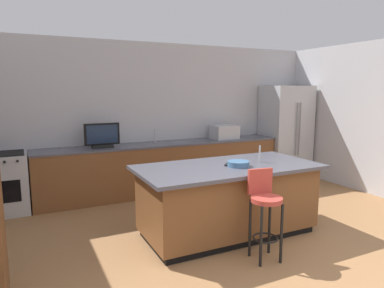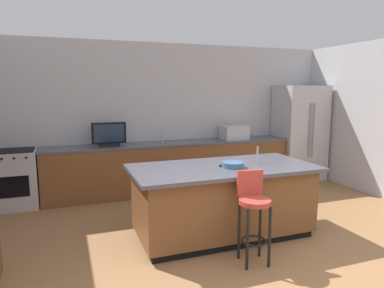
% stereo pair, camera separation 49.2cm
% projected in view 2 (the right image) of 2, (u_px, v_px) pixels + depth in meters
% --- Properties ---
extents(wall_back, '(6.81, 0.12, 2.69)m').
position_uv_depth(wall_back, '(171.00, 116.00, 6.58)').
color(wall_back, '#BCBCC1').
rests_on(wall_back, ground_plane).
extents(counter_back, '(4.49, 0.62, 0.90)m').
position_uv_depth(counter_back, '(172.00, 167.00, 6.33)').
color(counter_back, brown).
rests_on(counter_back, ground_plane).
extents(kitchen_island, '(2.31, 1.13, 0.90)m').
position_uv_depth(kitchen_island, '(223.00, 200.00, 4.39)').
color(kitchen_island, black).
rests_on(kitchen_island, ground_plane).
extents(refrigerator, '(0.94, 0.74, 1.93)m').
position_uv_depth(refrigerator, '(299.00, 133.00, 7.13)').
color(refrigerator, '#B7BABF').
rests_on(refrigerator, ground_plane).
extents(range_oven, '(0.74, 0.63, 0.92)m').
position_uv_depth(range_oven, '(13.00, 179.00, 5.44)').
color(range_oven, '#B7BABF').
rests_on(range_oven, ground_plane).
extents(microwave, '(0.48, 0.36, 0.26)m').
position_uv_depth(microwave, '(234.00, 132.00, 6.67)').
color(microwave, '#B7BABF').
rests_on(microwave, counter_back).
extents(tv_monitor, '(0.57, 0.16, 0.41)m').
position_uv_depth(tv_monitor, '(109.00, 135.00, 5.80)').
color(tv_monitor, black).
rests_on(tv_monitor, counter_back).
extents(sink_faucet_back, '(0.02, 0.02, 0.24)m').
position_uv_depth(sink_faucet_back, '(163.00, 136.00, 6.28)').
color(sink_faucet_back, '#B2B2B7').
rests_on(sink_faucet_back, counter_back).
extents(sink_faucet_island, '(0.02, 0.02, 0.22)m').
position_uv_depth(sink_faucet_island, '(257.00, 155.00, 4.47)').
color(sink_faucet_island, '#B2B2B7').
rests_on(sink_faucet_island, kitchen_island).
extents(bar_stool_center, '(0.34, 0.36, 0.99)m').
position_uv_depth(bar_stool_center, '(253.00, 209.00, 3.67)').
color(bar_stool_center, '#B23D33').
rests_on(bar_stool_center, ground_plane).
extents(fruit_bowl, '(0.27, 0.27, 0.07)m').
position_uv_depth(fruit_bowl, '(233.00, 165.00, 4.24)').
color(fruit_bowl, '#3F668C').
rests_on(fruit_bowl, kitchen_island).
extents(tv_remote, '(0.15, 0.15, 0.02)m').
position_uv_depth(tv_remote, '(223.00, 165.00, 4.34)').
color(tv_remote, black).
rests_on(tv_remote, kitchen_island).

